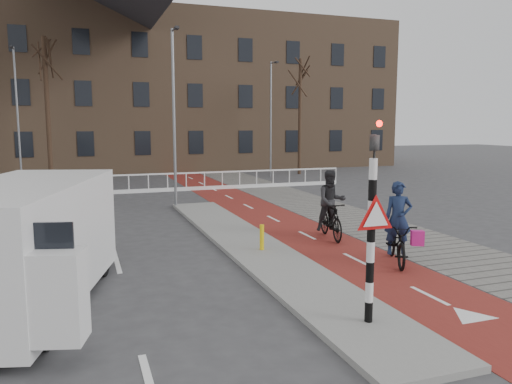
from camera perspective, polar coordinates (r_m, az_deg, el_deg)
name	(u,v)px	position (r m, az deg, el deg)	size (l,w,h in m)	color
ground	(342,289)	(11.24, 9.84, -10.87)	(120.00, 120.00, 0.00)	#38383A
bike_lane	(256,210)	(20.73, -0.03, -2.10)	(2.50, 60.00, 0.01)	maroon
sidewalk	(317,207)	(21.80, 6.94, -1.66)	(3.00, 60.00, 0.01)	slate
curb_island	(253,247)	(14.46, -0.39, -6.26)	(1.80, 16.00, 0.12)	gray
traffic_signal	(372,217)	(8.76, 13.15, -2.84)	(0.80, 0.80, 3.68)	black
bollard	(262,237)	(13.80, 0.68, -5.18)	(0.12, 0.12, 0.70)	yellow
cyclist_near	(398,236)	(13.31, 15.89, -4.87)	(1.51, 2.17, 2.12)	black
cyclist_far	(331,211)	(15.65, 8.56, -2.13)	(1.03, 2.08, 2.14)	black
van	(23,243)	(10.68, -25.13, -5.30)	(3.73, 6.10, 2.45)	silver
railing	(88,189)	(26.47, -18.64, 0.32)	(28.00, 0.10, 0.99)	silver
townhouse_row	(108,69)	(41.54, -16.59, 13.37)	(46.00, 10.00, 15.90)	#7F6047
tree_mid	(48,110)	(33.45, -22.71, 8.63)	(0.29, 0.29, 8.79)	black
tree_right	(300,117)	(35.65, 5.03, 8.52)	(0.23, 0.23, 8.04)	black
streetlight_near	(174,120)	(21.32, -9.35, 8.09)	(0.12, 0.12, 7.43)	slate
streetlight_left	(18,117)	(32.03, -25.57, 7.71)	(0.12, 0.12, 7.87)	slate
streetlight_right	(271,120)	(33.77, 1.70, 8.23)	(0.12, 0.12, 7.63)	slate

